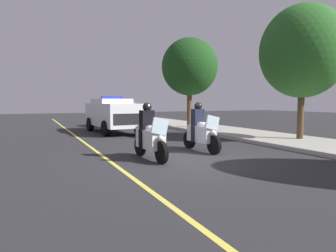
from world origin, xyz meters
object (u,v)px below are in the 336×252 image
Objects in this scene: police_suv at (113,114)px; cyclist_background at (134,113)px; tree_mid_block at (303,52)px; police_motorcycle_lead_left at (150,136)px; police_motorcycle_lead_right at (201,131)px; tree_far_back at (190,67)px.

cyclist_background is at bearing 151.21° from police_suv.
police_suv is 10.08m from tree_mid_block.
police_suv is (-8.21, 0.99, 0.37)m from police_motorcycle_lead_left.
police_motorcycle_lead_right is at bearing -8.69° from cyclist_background.
tree_mid_block is at bearing 98.88° from police_motorcycle_lead_left.
police_motorcycle_lead_left is 0.43× the size of police_suv.
police_motorcycle_lead_right is 1.22× the size of cyclist_background.
police_suv is (-7.56, -1.18, 0.37)m from police_motorcycle_lead_right.
police_suv is at bearing -171.10° from police_motorcycle_lead_right.
tree_far_back is (5.20, 2.04, 3.15)m from cyclist_background.
tree_mid_block is 7.83m from tree_far_back.
tree_far_back is (-7.71, -1.36, 0.07)m from tree_mid_block.
tree_mid_block is at bearing 43.47° from police_suv.
police_motorcycle_lead_left is 2.27m from police_motorcycle_lead_right.
police_motorcycle_lead_left and police_motorcycle_lead_right have the same top height.
police_motorcycle_lead_left is at bearing -6.90° from police_suv.
police_motorcycle_lead_left is at bearing -81.12° from tree_mid_block.
tree_mid_block is (7.01, 6.65, 2.85)m from police_suv.
police_suv is 6.73m from cyclist_background.
police_motorcycle_lead_right is at bearing 106.48° from police_motorcycle_lead_left.
cyclist_background is 0.30× the size of tree_mid_block.
police_motorcycle_lead_right is 9.79m from tree_far_back.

